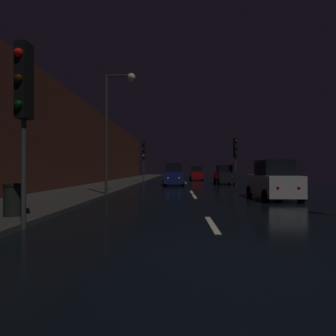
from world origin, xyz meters
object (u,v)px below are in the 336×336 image
(car_distant_taillights, at_px, (196,174))
(car_parked_right_far, at_px, (224,175))
(traffic_light_near_left, at_px, (23,95))
(car_parked_right_near, at_px, (273,181))
(traffic_light_far_left, at_px, (144,153))
(trash_bin_curbside, at_px, (14,200))
(streetlamp_overhead, at_px, (115,114))
(car_approaching_headlights, at_px, (174,175))
(traffic_light_far_right, at_px, (236,151))

(car_distant_taillights, height_order, car_parked_right_far, car_parked_right_far)
(traffic_light_near_left, xyz_separation_m, car_parked_right_far, (8.65, 20.78, -2.48))
(car_parked_right_near, bearing_deg, car_distant_taillights, 5.44)
(traffic_light_far_left, distance_m, trash_bin_curbside, 21.81)
(car_distant_taillights, distance_m, car_parked_right_near, 23.08)
(traffic_light_near_left, relative_size, car_distant_taillights, 1.23)
(traffic_light_near_left, xyz_separation_m, streetlamp_overhead, (0.38, 8.00, 1.18))
(car_parked_right_near, xyz_separation_m, car_parked_right_far, (-0.00, 13.73, -0.01))
(traffic_light_near_left, bearing_deg, car_parked_right_near, 137.20)
(car_parked_right_far, bearing_deg, car_approaching_headlights, 114.25)
(traffic_light_far_left, bearing_deg, streetlamp_overhead, 2.61)
(car_approaching_headlights, bearing_deg, car_distant_taillights, 165.67)
(traffic_light_far_right, xyz_separation_m, car_parked_right_far, (-0.80, 1.55, -2.38))
(traffic_light_far_left, distance_m, car_approaching_headlights, 5.91)
(car_parked_right_far, bearing_deg, car_parked_right_near, -180.00)
(trash_bin_curbside, bearing_deg, traffic_light_far_right, 60.28)
(traffic_light_near_left, relative_size, car_parked_right_near, 1.20)
(traffic_light_near_left, height_order, trash_bin_curbside, traffic_light_near_left)
(trash_bin_curbside, relative_size, car_distant_taillights, 0.25)
(trash_bin_curbside, xyz_separation_m, car_distant_taillights, (7.37, 28.95, 0.25))
(traffic_light_far_right, bearing_deg, car_distant_taillights, -176.16)
(traffic_light_near_left, distance_m, traffic_light_far_left, 22.68)
(traffic_light_far_right, bearing_deg, trash_bin_curbside, -41.39)
(trash_bin_curbside, relative_size, car_parked_right_near, 0.24)
(car_distant_taillights, bearing_deg, car_parked_right_near, -174.56)
(traffic_light_far_left, bearing_deg, car_parked_right_near, 30.18)
(traffic_light_near_left, height_order, traffic_light_far_left, traffic_light_near_left)
(streetlamp_overhead, distance_m, car_parked_right_near, 9.09)
(traffic_light_near_left, relative_size, streetlamp_overhead, 0.68)
(car_parked_right_near, height_order, car_parked_right_far, car_parked_right_near)
(traffic_light_far_right, bearing_deg, traffic_light_near_left, -37.84)
(traffic_light_far_right, bearing_deg, car_parked_right_near, -15.44)
(streetlamp_overhead, height_order, car_distant_taillights, streetlamp_overhead)
(traffic_light_far_right, height_order, trash_bin_curbside, traffic_light_far_right)
(trash_bin_curbside, height_order, car_distant_taillights, car_distant_taillights)
(car_distant_taillights, bearing_deg, traffic_light_near_left, 167.86)
(traffic_light_near_left, height_order, traffic_light_far_right, traffic_light_near_left)
(trash_bin_curbside, distance_m, car_approaching_headlights, 17.95)
(car_parked_right_near, distance_m, car_parked_right_far, 13.73)
(car_parked_right_near, bearing_deg, car_parked_right_far, 0.00)
(trash_bin_curbside, height_order, car_approaching_headlights, car_approaching_headlights)
(car_parked_right_far, bearing_deg, streetlamp_overhead, 147.08)
(car_distant_taillights, bearing_deg, car_approaching_headlights, 165.67)
(traffic_light_near_left, bearing_deg, car_distant_taillights, 175.90)
(streetlamp_overhead, bearing_deg, traffic_light_far_left, 91.08)
(traffic_light_near_left, distance_m, car_parked_right_near, 11.42)
(traffic_light_far_right, height_order, car_parked_right_far, traffic_light_far_right)
(traffic_light_far_left, height_order, car_parked_right_far, traffic_light_far_left)
(traffic_light_far_right, xyz_separation_m, traffic_light_far_left, (-9.35, 3.46, 0.04))
(trash_bin_curbside, bearing_deg, car_parked_right_near, 32.01)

